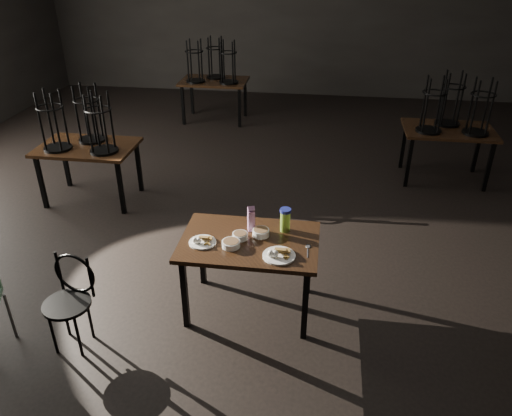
% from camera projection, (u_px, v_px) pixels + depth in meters
% --- Properties ---
extents(room, '(12.00, 12.04, 3.22)m').
position_uv_depth(room, '(222.00, 25.00, 4.66)').
color(room, black).
rests_on(room, ground).
extents(main_table, '(1.20, 0.80, 0.75)m').
position_uv_depth(main_table, '(250.00, 248.00, 4.36)').
color(main_table, black).
rests_on(main_table, ground).
extents(plate_left, '(0.23, 0.23, 0.08)m').
position_uv_depth(plate_left, '(202.00, 241.00, 4.27)').
color(plate_left, white).
rests_on(plate_left, main_table).
extents(plate_right, '(0.27, 0.27, 0.09)m').
position_uv_depth(plate_right, '(279.00, 254.00, 4.09)').
color(plate_right, white).
rests_on(plate_right, main_table).
extents(bowl_near, '(0.13, 0.13, 0.05)m').
position_uv_depth(bowl_near, '(240.00, 236.00, 4.34)').
color(bowl_near, white).
rests_on(bowl_near, main_table).
extents(bowl_far, '(0.15, 0.15, 0.06)m').
position_uv_depth(bowl_far, '(261.00, 232.00, 4.38)').
color(bowl_far, white).
rests_on(bowl_far, main_table).
extents(bowl_big, '(0.16, 0.16, 0.05)m').
position_uv_depth(bowl_big, '(231.00, 244.00, 4.22)').
color(bowl_big, white).
rests_on(bowl_big, main_table).
extents(juice_carton, '(0.08, 0.08, 0.24)m').
position_uv_depth(juice_carton, '(251.00, 219.00, 4.42)').
color(juice_carton, '#83176A').
rests_on(juice_carton, main_table).
extents(water_bottle, '(0.10, 0.10, 0.22)m').
position_uv_depth(water_bottle, '(285.00, 220.00, 4.41)').
color(water_bottle, '#8DBF38').
rests_on(water_bottle, main_table).
extents(spoon, '(0.04, 0.20, 0.01)m').
position_uv_depth(spoon, '(308.00, 247.00, 4.22)').
color(spoon, silver).
rests_on(spoon, main_table).
extents(bentwood_chair, '(0.41, 0.40, 0.82)m').
position_uv_depth(bentwood_chair, '(70.00, 295.00, 4.09)').
color(bentwood_chair, black).
rests_on(bentwood_chair, ground).
extents(bg_table_left, '(1.20, 0.80, 1.48)m').
position_uv_depth(bg_table_left, '(86.00, 144.00, 6.23)').
color(bg_table_left, black).
rests_on(bg_table_left, ground).
extents(bg_table_right, '(1.20, 0.80, 1.48)m').
position_uv_depth(bg_table_right, '(450.00, 127.00, 6.77)').
color(bg_table_right, black).
rests_on(bg_table_right, ground).
extents(bg_table_far, '(1.20, 0.80, 1.48)m').
position_uv_depth(bg_table_far, '(214.00, 79.00, 9.02)').
color(bg_table_far, black).
rests_on(bg_table_far, ground).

